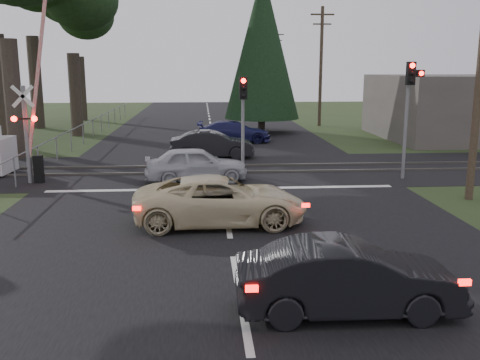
{
  "coord_description": "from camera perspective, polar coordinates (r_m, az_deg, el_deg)",
  "views": [
    {
      "loc": [
        -0.72,
        -11.38,
        4.47
      ],
      "look_at": [
        0.36,
        3.62,
        1.3
      ],
      "focal_mm": 40.0,
      "sensor_mm": 36.0,
      "label": 1
    }
  ],
  "objects": [
    {
      "name": "blue_sedan",
      "position": [
        32.66,
        -0.64,
        5.17
      ],
      "size": [
        4.5,
        1.95,
        1.29
      ],
      "primitive_type": "imported",
      "rotation": [
        0.0,
        0.0,
        1.54
      ],
      "color": "#1A1C50",
      "rests_on": "ground"
    },
    {
      "name": "rail_far",
      "position": [
        24.59,
        -2.38,
        1.53
      ],
      "size": [
        120.0,
        0.12,
        0.1
      ],
      "primitive_type": "cube",
      "color": "#59544C",
      "rests_on": "ground"
    },
    {
      "name": "conifer_tree",
      "position": [
        37.65,
        2.38,
        14.2
      ],
      "size": [
        5.2,
        5.2,
        11.0
      ],
      "color": "#473D33",
      "rests_on": "ground"
    },
    {
      "name": "ground",
      "position": [
        12.25,
        -0.48,
        -9.5
      ],
      "size": [
        120.0,
        120.0,
        0.0
      ],
      "primitive_type": "plane",
      "color": "#2A391A",
      "rests_on": "ground"
    },
    {
      "name": "fence_left",
      "position": [
        34.9,
        -15.84,
        4.09
      ],
      "size": [
        0.1,
        36.0,
        1.2
      ],
      "primitive_type": null,
      "color": "slate",
      "rests_on": "ground"
    },
    {
      "name": "utility_pole_mid",
      "position": [
        42.4,
        8.63,
        12.11
      ],
      "size": [
        1.8,
        0.26,
        9.0
      ],
      "color": "#4C3D2D",
      "rests_on": "ground"
    },
    {
      "name": "traffic_signal_right",
      "position": [
        22.47,
        17.67,
        8.4
      ],
      "size": [
        0.68,
        0.48,
        4.7
      ],
      "color": "slate",
      "rests_on": "ground"
    },
    {
      "name": "stop_line",
      "position": [
        20.1,
        -1.97,
        -0.93
      ],
      "size": [
        13.0,
        0.35,
        0.0
      ],
      "primitive_type": "cube",
      "color": "silver",
      "rests_on": "ground"
    },
    {
      "name": "dark_car_far",
      "position": [
        26.91,
        -2.99,
        3.79
      ],
      "size": [
        4.18,
        1.51,
        1.37
      ],
      "primitive_type": "imported",
      "rotation": [
        0.0,
        0.0,
        1.56
      ],
      "color": "black",
      "rests_on": "ground"
    },
    {
      "name": "crossing_signal",
      "position": [
        22.29,
        -21.28,
        4.87
      ],
      "size": [
        1.62,
        0.38,
        6.96
      ],
      "color": "slate",
      "rests_on": "ground"
    },
    {
      "name": "traffic_signal_center",
      "position": [
        22.19,
        0.33,
        7.59
      ],
      "size": [
        0.32,
        0.48,
        4.1
      ],
      "color": "slate",
      "rests_on": "ground"
    },
    {
      "name": "silver_car",
      "position": [
        21.38,
        -4.7,
        1.68
      ],
      "size": [
        4.21,
        2.0,
        1.39
      ],
      "primitive_type": "imported",
      "rotation": [
        0.0,
        0.0,
        1.66
      ],
      "color": "#AAACB2",
      "rests_on": "ground"
    },
    {
      "name": "dark_hatchback",
      "position": [
        10.16,
        11.45,
        -10.27
      ],
      "size": [
        4.13,
        1.49,
        1.35
      ],
      "primitive_type": "imported",
      "rotation": [
        0.0,
        0.0,
        1.56
      ],
      "color": "black",
      "rests_on": "ground"
    },
    {
      "name": "cream_coupe",
      "position": [
        15.5,
        -2.08,
        -2.21
      ],
      "size": [
        5.02,
        2.37,
        1.39
      ],
      "primitive_type": "imported",
      "rotation": [
        0.0,
        0.0,
        1.59
      ],
      "color": "beige",
      "rests_on": "ground"
    },
    {
      "name": "rail_near",
      "position": [
        23.02,
        -2.26,
        0.82
      ],
      "size": [
        120.0,
        0.12,
        0.1
      ],
      "primitive_type": "cube",
      "color": "#59544C",
      "rests_on": "ground"
    },
    {
      "name": "utility_pole_far",
      "position": [
        67.02,
        3.87,
        12.08
      ],
      "size": [
        1.8,
        0.26,
        9.0
      ],
      "color": "#4C3D2D",
      "rests_on": "ground"
    },
    {
      "name": "rail_corridor",
      "position": [
        23.82,
        -2.32,
        1.08
      ],
      "size": [
        120.0,
        8.0,
        0.01
      ],
      "primitive_type": "cube",
      "color": "black",
      "rests_on": "ground"
    },
    {
      "name": "road",
      "position": [
        21.86,
        -2.15,
        0.1
      ],
      "size": [
        14.0,
        100.0,
        0.01
      ],
      "primitive_type": "cube",
      "color": "black",
      "rests_on": "ground"
    },
    {
      "name": "euc_tree_e",
      "position": [
        48.75,
        -17.07,
        17.33
      ],
      "size": [
        6.0,
        6.0,
        13.2
      ],
      "color": "#473D33",
      "rests_on": "ground"
    }
  ]
}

